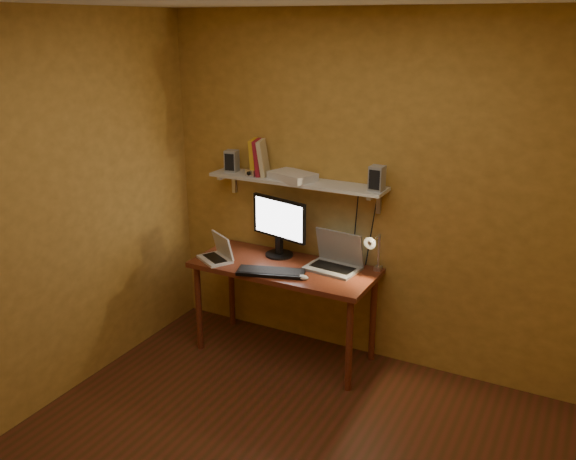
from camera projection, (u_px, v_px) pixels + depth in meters
The scene contains 14 objects.
room at pixel (267, 269), 3.10m from camera, with size 3.44×3.24×2.64m.
desk at pixel (284, 276), 4.63m from camera, with size 1.40×0.60×0.75m.
wall_shelf at pixel (296, 182), 4.57m from camera, with size 1.40×0.25×0.21m.
monitor at pixel (279, 224), 4.72m from camera, with size 0.51×0.26×0.47m.
laptop at pixel (336, 259), 4.54m from camera, with size 0.41×0.32×0.28m.
netbook at pixel (218, 253), 4.70m from camera, with size 0.33×0.30×0.20m.
keyboard at pixel (271, 272), 4.44m from camera, with size 0.49×0.16×0.03m, color black.
mouse at pixel (303, 277), 4.35m from camera, with size 0.09×0.06×0.03m, color silver.
desk_lamp at pixel (374, 249), 4.35m from camera, with size 0.09×0.23×0.38m.
speaker_left at pixel (232, 161), 4.78m from camera, with size 0.09×0.09×0.17m, color gray.
speaker_right at pixel (377, 178), 4.24m from camera, with size 0.10×0.10×0.18m, color gray.
books at pixel (259, 157), 4.66m from camera, with size 0.19×0.20×0.27m.
shelf_camera at pixel (250, 173), 4.65m from camera, with size 0.09×0.05×0.05m.
router at pixel (293, 176), 4.56m from camera, with size 0.33×0.22×0.06m, color silver.
Camera 1 is at (1.43, -2.49, 2.49)m, focal length 38.00 mm.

